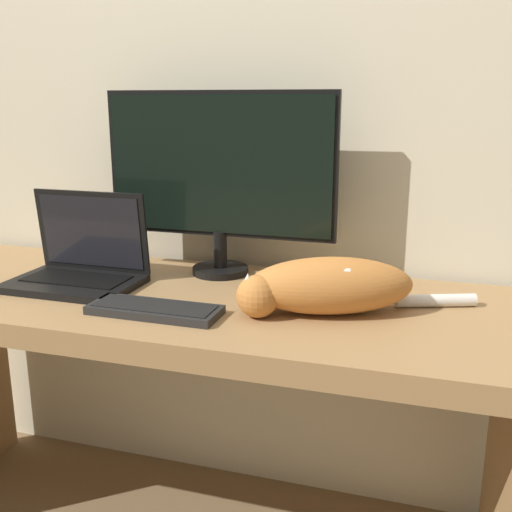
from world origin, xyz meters
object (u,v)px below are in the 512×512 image
Objects in this scene: external_keyboard at (155,310)px; cat at (326,285)px; laptop at (80,266)px; monitor at (219,173)px.

external_keyboard is 0.42m from cat.
laptop is 0.35m from external_keyboard.
monitor is 0.47m from external_keyboard.
monitor reaches higher than laptop.
laptop is (-0.34, -0.22, -0.25)m from monitor.
laptop is at bearing 157.32° from cat.
monitor is at bearing 125.57° from cat.
laptop reaches higher than external_keyboard.
monitor reaches higher than external_keyboard.
cat is at bearing -34.48° from monitor.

